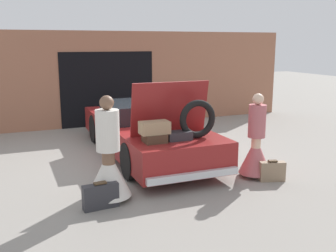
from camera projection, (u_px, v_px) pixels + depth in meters
The scene contains 7 objects.
ground_plane at pixel (146, 154), 8.86m from camera, with size 40.00×40.00×0.00m, color gray.
garage_wall_back at pixel (107, 79), 11.72m from camera, with size 12.00×0.14×2.80m.
car at pixel (145, 130), 8.74m from camera, with size 1.81×4.96×1.77m.
person_left at pixel (109, 164), 6.15m from camera, with size 0.70×0.70×1.68m.
person_right at pixel (256, 148), 7.25m from camera, with size 0.60×0.60×1.57m.
suitcase_beside_left_person at pixel (101, 196), 5.92m from camera, with size 0.55×0.21×0.41m.
suitcase_beside_right_person at pixel (272, 171), 7.10m from camera, with size 0.48×0.27×0.39m.
Camera 1 is at (-2.76, -8.09, 2.46)m, focal length 42.00 mm.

